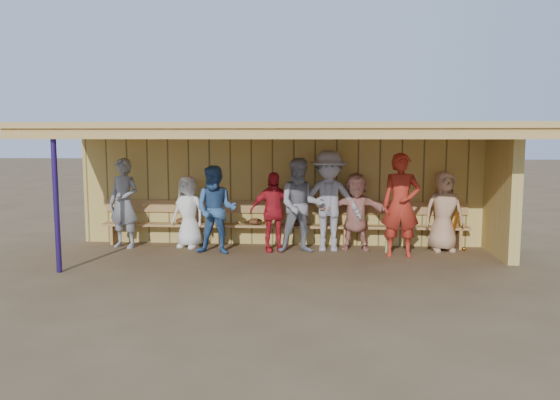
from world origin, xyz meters
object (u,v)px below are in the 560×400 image
object	(u,v)px
player_e	(329,201)
player_f	(356,211)
player_g	(401,205)
player_b	(188,212)
bench	(283,221)
player_c	(216,210)
player_h	(444,211)
player_extra	(301,206)
player_a	(124,203)
player_d	(273,212)

from	to	relation	value
player_e	player_f	size ratio (longest dim) A/B	1.29
player_e	player_g	world-z (taller)	player_e
player_b	player_f	bearing A→B (deg)	21.55
player_f	bench	world-z (taller)	player_f
player_c	player_e	bearing A→B (deg)	15.94
player_h	player_extra	distance (m)	2.85
player_b	bench	world-z (taller)	player_b
player_c	player_e	world-z (taller)	player_e
player_a	player_e	xyz separation A→B (m)	(4.17, 0.00, 0.08)
player_g	player_extra	xyz separation A→B (m)	(-1.90, 0.21, -0.05)
player_extra	player_c	bearing A→B (deg)	-179.52
player_b	player_e	world-z (taller)	player_e
player_h	bench	size ratio (longest dim) A/B	0.21
player_g	player_a	bearing A→B (deg)	177.35
player_f	player_h	xyz separation A→B (m)	(1.73, 0.00, 0.02)
player_c	player_h	size ratio (longest dim) A/B	1.07
player_b	player_c	size ratio (longest dim) A/B	0.86
player_a	player_extra	xyz separation A→B (m)	(3.62, -0.21, 0.01)
player_a	player_e	size ratio (longest dim) A/B	0.92
player_a	player_f	distance (m)	4.72
player_d	player_e	xyz separation A→B (m)	(1.10, 0.14, 0.21)
player_g	bench	world-z (taller)	player_g
player_e	player_g	bearing A→B (deg)	-16.80
player_f	bench	bearing A→B (deg)	170.65
bench	player_d	bearing A→B (deg)	-106.00
player_b	player_d	world-z (taller)	player_d
player_extra	bench	size ratio (longest dim) A/B	0.24
player_e	player_f	bearing A→B (deg)	11.98
player_f	player_g	distance (m)	0.99
player_b	player_c	distance (m)	0.89
player_g	player_c	bearing A→B (deg)	-177.73
player_e	player_h	size ratio (longest dim) A/B	1.25
player_c	player_h	xyz separation A→B (m)	(4.46, 0.57, -0.06)
player_d	player_g	bearing A→B (deg)	-23.11
player_d	player_extra	xyz separation A→B (m)	(0.55, -0.08, 0.14)
player_e	bench	distance (m)	1.14
player_b	player_f	size ratio (longest dim) A/B	0.95
player_c	player_h	bearing A→B (deg)	11.36
player_c	player_f	distance (m)	2.79
player_c	player_g	distance (m)	3.54
player_a	player_f	xyz separation A→B (m)	(4.72, 0.11, -0.14)
player_c	player_extra	xyz separation A→B (m)	(1.63, 0.24, 0.07)
player_b	player_g	distance (m)	4.25
player_h	player_extra	bearing A→B (deg)	178.70
player_d	bench	xyz separation A→B (m)	(0.16, 0.55, -0.26)
player_g	player_extra	world-z (taller)	player_g
bench	player_f	bearing A→B (deg)	-11.54
bench	player_h	bearing A→B (deg)	-5.41
player_d	player_g	world-z (taller)	player_g
player_c	bench	distance (m)	1.55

